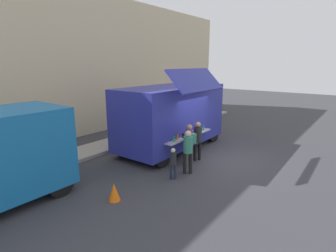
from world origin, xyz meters
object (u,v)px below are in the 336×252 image
object	(u,v)px
trash_bin	(179,118)
customer_mid_with_backpack	(190,141)
food_truck_main	(172,115)
child_near_queue	(173,161)
customer_front_ordering	(197,138)
customer_rear_waiting	(188,148)
traffic_cone_orange	(114,192)

from	to	relation	value
trash_bin	customer_mid_with_backpack	size ratio (longest dim) A/B	0.62
food_truck_main	child_near_queue	size ratio (longest dim) A/B	5.04
customer_front_ordering	customer_rear_waiting	world-z (taller)	customer_front_ordering
customer_rear_waiting	traffic_cone_orange	bearing A→B (deg)	134.35
customer_front_ordering	customer_rear_waiting	distance (m)	1.44
food_truck_main	trash_bin	distance (m)	4.71
customer_front_ordering	customer_rear_waiting	bearing A→B (deg)	135.52
food_truck_main	traffic_cone_orange	xyz separation A→B (m)	(-5.08, -1.63, -1.34)
food_truck_main	customer_rear_waiting	distance (m)	3.12
trash_bin	customer_mid_with_backpack	distance (m)	6.74
trash_bin	child_near_queue	world-z (taller)	child_near_queue
child_near_queue	traffic_cone_orange	bearing A→B (deg)	129.99
customer_mid_with_backpack	customer_rear_waiting	distance (m)	0.84
customer_mid_with_backpack	traffic_cone_orange	bearing A→B (deg)	116.57
food_truck_main	customer_mid_with_backpack	xyz separation A→B (m)	(-1.33, -1.85, -0.60)
food_truck_main	customer_mid_with_backpack	distance (m)	2.35
trash_bin	child_near_queue	size ratio (longest dim) A/B	0.90
customer_front_ordering	customer_mid_with_backpack	bearing A→B (deg)	120.63
customer_front_ordering	child_near_queue	xyz separation A→B (m)	(-2.12, -0.31, -0.30)
trash_bin	customer_rear_waiting	distance (m)	7.57
customer_front_ordering	customer_rear_waiting	size ratio (longest dim) A/B	1.00
trash_bin	customer_rear_waiting	world-z (taller)	customer_rear_waiting
customer_mid_with_backpack	child_near_queue	size ratio (longest dim) A/B	1.45
customer_mid_with_backpack	customer_rear_waiting	size ratio (longest dim) A/B	1.01
trash_bin	customer_rear_waiting	bearing A→B (deg)	-142.69
food_truck_main	customer_front_ordering	bearing A→B (deg)	-111.52
food_truck_main	customer_front_ordering	size ratio (longest dim) A/B	3.49
traffic_cone_orange	customer_rear_waiting	bearing A→B (deg)	-11.77
trash_bin	customer_front_ordering	bearing A→B (deg)	-138.18
customer_rear_waiting	child_near_queue	size ratio (longest dim) A/B	1.44
traffic_cone_orange	customer_mid_with_backpack	world-z (taller)	customer_mid_with_backpack
trash_bin	food_truck_main	bearing A→B (deg)	-149.50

